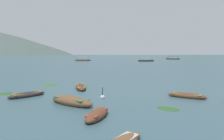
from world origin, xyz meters
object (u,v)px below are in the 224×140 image
at_px(ferry_2, 146,61).
at_px(mooring_buoy, 103,97).
at_px(rowboat_2, 187,96).
at_px(rowboat_4, 71,101).
at_px(ferry_0, 83,60).
at_px(ferry_1, 173,59).
at_px(rowboat_7, 27,95).
at_px(rowboat_8, 97,115).
at_px(rowboat_12, 81,87).

height_order(ferry_2, mooring_buoy, ferry_2).
bearing_deg(mooring_buoy, rowboat_2, 1.82).
distance_m(rowboat_4, ferry_0, 108.60).
relative_size(ferry_0, mooring_buoy, 7.56).
height_order(rowboat_2, ferry_1, ferry_1).
bearing_deg(rowboat_4, mooring_buoy, 41.64).
xyz_separation_m(rowboat_2, rowboat_7, (-15.16, 0.69, -0.01)).
xyz_separation_m(rowboat_8, ferry_1, (49.32, 145.60, 0.26)).
distance_m(rowboat_7, mooring_buoy, 7.33).
xyz_separation_m(rowboat_2, mooring_buoy, (-7.89, -0.25, -0.07)).
bearing_deg(rowboat_4, rowboat_7, 146.85).
xyz_separation_m(rowboat_8, ferry_2, (21.04, 101.63, 0.26)).
relative_size(rowboat_2, mooring_buoy, 3.01).
bearing_deg(rowboat_7, rowboat_2, -2.59).
bearing_deg(rowboat_12, rowboat_7, -133.67).
height_order(rowboat_7, ferry_1, ferry_1).
xyz_separation_m(ferry_0, ferry_2, (35.72, -9.91, 0.00)).
xyz_separation_m(rowboat_7, rowboat_12, (4.52, 4.73, 0.01)).
relative_size(rowboat_2, rowboat_12, 0.75).
height_order(rowboat_2, rowboat_7, rowboat_2).
bearing_deg(rowboat_12, rowboat_8, -77.39).
xyz_separation_m(rowboat_7, mooring_buoy, (7.27, -0.94, -0.07)).
bearing_deg(rowboat_8, ferry_2, 78.30).
relative_size(rowboat_2, rowboat_4, 0.80).
relative_size(ferry_0, ferry_2, 1.05).
distance_m(ferry_2, mooring_buoy, 98.03).
bearing_deg(rowboat_4, ferry_1, 70.02).
bearing_deg(rowboat_7, ferry_1, 67.88).
xyz_separation_m(rowboat_7, rowboat_8, (7.09, -6.79, 0.02)).
xyz_separation_m(ferry_1, ferry_2, (-28.28, -43.97, 0.00)).
height_order(rowboat_8, ferry_2, ferry_2).
bearing_deg(ferry_0, rowboat_12, -83.10).
relative_size(rowboat_7, mooring_buoy, 2.93).
height_order(rowboat_12, ferry_2, ferry_2).
distance_m(rowboat_12, ferry_2, 93.16).
distance_m(rowboat_2, mooring_buoy, 7.89).
distance_m(rowboat_2, rowboat_7, 15.17).
relative_size(rowboat_12, ferry_0, 0.53).
bearing_deg(rowboat_12, ferry_0, 96.90).
bearing_deg(rowboat_2, rowboat_8, -142.89).
xyz_separation_m(rowboat_2, ferry_0, (-22.74, 105.44, 0.27)).
bearing_deg(mooring_buoy, rowboat_8, -91.76).
height_order(rowboat_2, rowboat_12, rowboat_12).
bearing_deg(ferry_1, rowboat_4, -109.98).
bearing_deg(rowboat_4, rowboat_12, 92.07).
xyz_separation_m(rowboat_12, ferry_1, (51.90, 134.09, 0.26)).
distance_m(rowboat_12, ferry_0, 100.75).
distance_m(rowboat_2, ferry_2, 96.41).
xyz_separation_m(ferry_2, mooring_buoy, (-20.86, -95.78, -0.34)).
relative_size(rowboat_7, ferry_0, 0.39).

